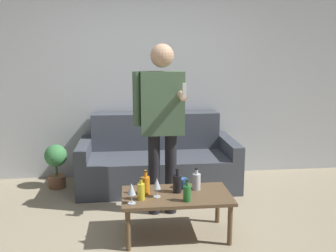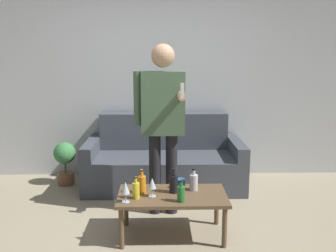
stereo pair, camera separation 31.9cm
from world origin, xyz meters
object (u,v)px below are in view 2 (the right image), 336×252
object	(u,v)px
coffee_table	(172,199)
person_standing_front	(163,116)
couch	(164,161)
bottle_orange	(142,184)

from	to	relation	value
coffee_table	person_standing_front	xyz separation A→B (m)	(-0.08, 0.52, 0.68)
couch	person_standing_front	size ratio (longest dim) A/B	1.11
bottle_orange	coffee_table	bearing A→B (deg)	-7.22
couch	bottle_orange	world-z (taller)	couch
coffee_table	bottle_orange	xyz separation A→B (m)	(-0.28, 0.04, 0.13)
couch	bottle_orange	bearing A→B (deg)	-99.11
coffee_table	couch	bearing A→B (deg)	92.44
couch	person_standing_front	distance (m)	1.13
bottle_orange	person_standing_front	bearing A→B (deg)	68.11
bottle_orange	person_standing_front	xyz separation A→B (m)	(0.19, 0.48, 0.55)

